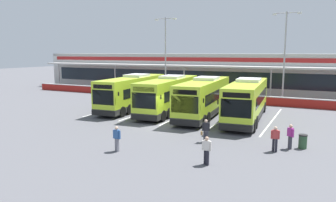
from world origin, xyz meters
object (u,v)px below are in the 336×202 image
coach_bus_centre (204,98)px  pedestrian_in_dark_coat (117,138)px  pedestrian_child (207,150)px  litter_bin (303,141)px  pedestrian_with_handbag (206,130)px  lamp_post_west (166,52)px  lamp_post_centre (285,52)px  coach_bus_right_centre (247,101)px  coach_bus_left_centre (169,95)px  coach_bus_leftmost (133,93)px  pedestrian_near_bin (275,138)px  pedestrian_approaching_bus (290,136)px

coach_bus_centre → pedestrian_in_dark_coat: (-1.07, -13.20, -0.91)m
pedestrian_child → litter_bin: pedestrian_child is taller
pedestrian_with_handbag → pedestrian_child: (1.55, -4.25, 0.02)m
lamp_post_west → lamp_post_centre: (15.78, 0.61, 0.00)m
litter_bin → pedestrian_with_handbag: bearing=-167.2°
litter_bin → coach_bus_centre: bearing=142.0°
coach_bus_right_centre → pedestrian_child: bearing=-87.1°
coach_bus_left_centre → pedestrian_in_dark_coat: bearing=-77.8°
coach_bus_centre → pedestrian_with_handbag: (3.26, -8.78, -0.93)m
coach_bus_left_centre → litter_bin: size_ratio=13.24×
coach_bus_leftmost → pedestrian_with_handbag: bearing=-38.1°
coach_bus_centre → pedestrian_with_handbag: 9.41m
coach_bus_left_centre → lamp_post_west: size_ratio=1.12×
pedestrian_near_bin → litter_bin: bearing=44.1°
pedestrian_approaching_bus → litter_bin: 0.96m
pedestrian_child → pedestrian_approaching_bus: same height
pedestrian_near_bin → lamp_post_west: (-17.68, 19.98, 5.42)m
coach_bus_left_centre → pedestrian_near_bin: coach_bus_left_centre is taller
pedestrian_child → lamp_post_west: lamp_post_west is taller
pedestrian_approaching_bus → lamp_post_centre: 20.48m
lamp_post_west → litter_bin: bearing=-43.9°
coach_bus_centre → lamp_post_centre: bearing=62.9°
coach_bus_leftmost → pedestrian_child: size_ratio=7.60×
coach_bus_right_centre → lamp_post_west: size_ratio=1.12×
pedestrian_with_handbag → pedestrian_child: bearing=-69.9°
coach_bus_leftmost → pedestrian_child: coach_bus_leftmost is taller
coach_bus_left_centre → lamp_post_west: lamp_post_west is taller
coach_bus_right_centre → pedestrian_with_handbag: coach_bus_right_centre is taller
coach_bus_left_centre → pedestrian_child: coach_bus_left_centre is taller
coach_bus_centre → litter_bin: (9.44, -7.37, -1.32)m
coach_bus_left_centre → pedestrian_with_handbag: (7.27, -9.12, -0.93)m
pedestrian_with_handbag → litter_bin: 6.35m
coach_bus_right_centre → lamp_post_west: lamp_post_west is taller
coach_bus_leftmost → pedestrian_with_handbag: coach_bus_leftmost is taller
pedestrian_child → lamp_post_west: size_ratio=0.15×
pedestrian_child → coach_bus_right_centre: bearing=92.9°
coach_bus_left_centre → pedestrian_near_bin: 15.07m
pedestrian_in_dark_coat → pedestrian_near_bin: 9.96m
lamp_post_centre → litter_bin: bearing=-79.8°
coach_bus_centre → coach_bus_right_centre: same height
pedestrian_in_dark_coat → litter_bin: pedestrian_in_dark_coat is taller
coach_bus_right_centre → pedestrian_in_dark_coat: size_ratio=7.60×
coach_bus_right_centre → pedestrian_child: size_ratio=7.60×
coach_bus_left_centre → coach_bus_centre: size_ratio=1.00×
pedestrian_child → coach_bus_centre: bearing=110.3°
pedestrian_with_handbag → pedestrian_approaching_bus: size_ratio=1.00×
coach_bus_right_centre → pedestrian_near_bin: coach_bus_right_centre is taller
coach_bus_centre → pedestrian_in_dark_coat: bearing=-94.7°
coach_bus_centre → pedestrian_approaching_bus: size_ratio=7.60×
pedestrian_approaching_bus → coach_bus_leftmost: bearing=154.3°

